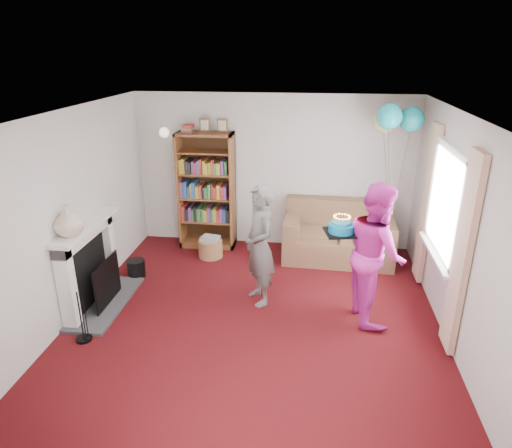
# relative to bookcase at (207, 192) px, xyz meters

# --- Properties ---
(ground) EXTENTS (5.00, 5.00, 0.00)m
(ground) POSITION_rel_bookcase_xyz_m (1.08, -2.30, -0.94)
(ground) COLOR #370809
(ground) RESTS_ON ground
(wall_back) EXTENTS (4.50, 0.02, 2.50)m
(wall_back) POSITION_rel_bookcase_xyz_m (1.08, 0.21, 0.31)
(wall_back) COLOR silver
(wall_back) RESTS_ON ground
(wall_left) EXTENTS (0.02, 5.00, 2.50)m
(wall_left) POSITION_rel_bookcase_xyz_m (-1.18, -2.30, 0.31)
(wall_left) COLOR silver
(wall_left) RESTS_ON ground
(wall_right) EXTENTS (0.02, 5.00, 2.50)m
(wall_right) POSITION_rel_bookcase_xyz_m (3.34, -2.30, 0.31)
(wall_right) COLOR silver
(wall_right) RESTS_ON ground
(ceiling) EXTENTS (4.50, 5.00, 0.01)m
(ceiling) POSITION_rel_bookcase_xyz_m (1.08, -2.30, 1.57)
(ceiling) COLOR white
(ceiling) RESTS_ON wall_back
(fireplace) EXTENTS (0.55, 1.80, 1.12)m
(fireplace) POSITION_rel_bookcase_xyz_m (-1.01, -2.11, -0.42)
(fireplace) COLOR #3F3F42
(fireplace) RESTS_ON ground
(window_bay) EXTENTS (0.14, 2.02, 2.20)m
(window_bay) POSITION_rel_bookcase_xyz_m (3.28, -1.70, 0.27)
(window_bay) COLOR white
(window_bay) RESTS_ON ground
(wall_sconce) EXTENTS (0.16, 0.23, 0.16)m
(wall_sconce) POSITION_rel_bookcase_xyz_m (-0.67, 0.06, 0.94)
(wall_sconce) COLOR gold
(wall_sconce) RESTS_ON ground
(bookcase) EXTENTS (0.90, 0.42, 2.12)m
(bookcase) POSITION_rel_bookcase_xyz_m (0.00, 0.00, 0.00)
(bookcase) COLOR #472B14
(bookcase) RESTS_ON ground
(sofa) EXTENTS (1.69, 0.89, 0.89)m
(sofa) POSITION_rel_bookcase_xyz_m (2.16, -0.23, -0.60)
(sofa) COLOR brown
(sofa) RESTS_ON ground
(wicker_basket) EXTENTS (0.39, 0.39, 0.35)m
(wicker_basket) POSITION_rel_bookcase_xyz_m (0.14, -0.50, -0.78)
(wicker_basket) COLOR olive
(wicker_basket) RESTS_ON ground
(person_striped) EXTENTS (0.61, 0.69, 1.60)m
(person_striped) POSITION_rel_bookcase_xyz_m (1.08, -1.75, -0.14)
(person_striped) COLOR black
(person_striped) RESTS_ON ground
(person_magenta) EXTENTS (0.81, 0.96, 1.73)m
(person_magenta) POSITION_rel_bookcase_xyz_m (2.50, -1.93, -0.07)
(person_magenta) COLOR #D52AA6
(person_magenta) RESTS_ON ground
(birthday_cake) EXTENTS (0.37, 0.37, 0.22)m
(birthday_cake) POSITION_rel_bookcase_xyz_m (2.08, -1.90, 0.21)
(birthday_cake) COLOR black
(birthday_cake) RESTS_ON ground
(balloons) EXTENTS (0.68, 0.73, 1.79)m
(balloons) POSITION_rel_bookcase_xyz_m (2.82, -0.38, 1.28)
(balloons) COLOR #3F3F3F
(balloons) RESTS_ON ground
(mantel_vase) EXTENTS (0.39, 0.39, 0.36)m
(mantel_vase) POSITION_rel_bookcase_xyz_m (-1.04, -2.45, 0.37)
(mantel_vase) COLOR beige
(mantel_vase) RESTS_ON fireplace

